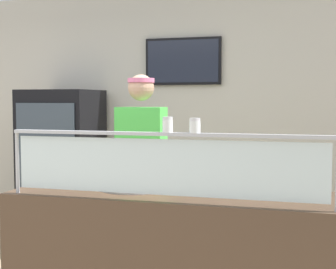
% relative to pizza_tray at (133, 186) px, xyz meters
% --- Properties ---
extents(shop_rear_unit, '(6.58, 0.13, 2.70)m').
position_rel_pizza_tray_xyz_m(shop_rear_unit, '(0.32, 1.93, 0.39)').
color(shop_rear_unit, beige).
rests_on(shop_rear_unit, ground).
extents(serving_counter, '(2.18, 0.68, 0.95)m').
position_rel_pizza_tray_xyz_m(serving_counter, '(0.32, -0.09, -0.49)').
color(serving_counter, '#4C3828').
rests_on(serving_counter, ground).
extents(sneeze_guard, '(2.00, 0.06, 0.42)m').
position_rel_pizza_tray_xyz_m(sneeze_guard, '(0.32, -0.37, 0.25)').
color(sneeze_guard, '#B2B5BC').
rests_on(sneeze_guard, serving_counter).
extents(pizza_tray, '(0.47, 0.47, 0.04)m').
position_rel_pizza_tray_xyz_m(pizza_tray, '(0.00, 0.00, 0.00)').
color(pizza_tray, '#9EA0A8').
rests_on(pizza_tray, serving_counter).
extents(pizza_server, '(0.15, 0.29, 0.01)m').
position_rel_pizza_tray_xyz_m(pizza_server, '(-0.03, -0.02, 0.02)').
color(pizza_server, '#ADAFB7').
rests_on(pizza_server, pizza_tray).
extents(parmesan_shaker, '(0.06, 0.06, 0.09)m').
position_rel_pizza_tray_xyz_m(parmesan_shaker, '(0.35, -0.37, 0.44)').
color(parmesan_shaker, white).
rests_on(parmesan_shaker, sneeze_guard).
extents(pepper_flake_shaker, '(0.07, 0.07, 0.09)m').
position_rel_pizza_tray_xyz_m(pepper_flake_shaker, '(0.52, -0.37, 0.44)').
color(pepper_flake_shaker, white).
rests_on(pepper_flake_shaker, sneeze_guard).
extents(worker_figure, '(0.41, 0.50, 1.76)m').
position_rel_pizza_tray_xyz_m(worker_figure, '(-0.14, 0.57, 0.04)').
color(worker_figure, '#23232D').
rests_on(worker_figure, ground).
extents(drink_fridge, '(0.74, 0.67, 1.66)m').
position_rel_pizza_tray_xyz_m(drink_fridge, '(-1.34, 1.48, -0.14)').
color(drink_fridge, black).
rests_on(drink_fridge, ground).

